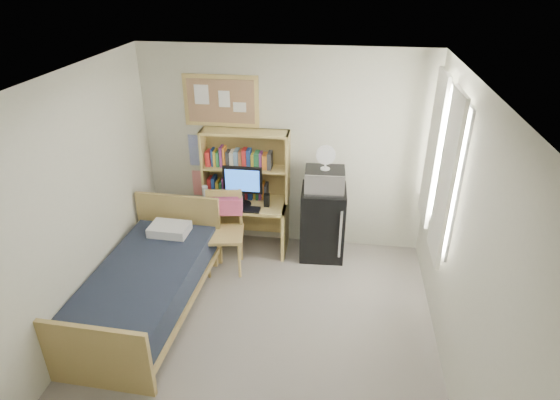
# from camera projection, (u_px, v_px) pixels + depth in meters

# --- Properties ---
(floor) EXTENTS (3.60, 4.20, 0.02)m
(floor) POSITION_uv_depth(u_px,v_px,m) (256.00, 349.00, 4.68)
(floor) COLOR gray
(floor) RESTS_ON ground
(ceiling) EXTENTS (3.60, 4.20, 0.02)m
(ceiling) POSITION_uv_depth(u_px,v_px,m) (248.00, 89.00, 3.48)
(ceiling) COLOR white
(ceiling) RESTS_ON wall_back
(wall_back) EXTENTS (3.60, 0.04, 2.60)m
(wall_back) POSITION_uv_depth(u_px,v_px,m) (284.00, 151.00, 5.93)
(wall_back) COLOR beige
(wall_back) RESTS_ON floor
(wall_left) EXTENTS (0.04, 4.20, 2.60)m
(wall_left) POSITION_uv_depth(u_px,v_px,m) (61.00, 223.00, 4.30)
(wall_left) COLOR beige
(wall_left) RESTS_ON floor
(wall_right) EXTENTS (0.04, 4.20, 2.60)m
(wall_right) POSITION_uv_depth(u_px,v_px,m) (467.00, 254.00, 3.86)
(wall_right) COLOR beige
(wall_right) RESTS_ON floor
(window_unit) EXTENTS (0.10, 1.40, 1.70)m
(window_unit) POSITION_uv_depth(u_px,v_px,m) (442.00, 164.00, 4.78)
(window_unit) COLOR white
(window_unit) RESTS_ON wall_right
(curtain_left) EXTENTS (0.04, 0.55, 1.70)m
(curtain_left) POSITION_uv_depth(u_px,v_px,m) (446.00, 180.00, 4.43)
(curtain_left) COLOR white
(curtain_left) RESTS_ON wall_right
(curtain_right) EXTENTS (0.04, 0.55, 1.70)m
(curtain_right) POSITION_uv_depth(u_px,v_px,m) (433.00, 150.00, 5.14)
(curtain_right) COLOR white
(curtain_right) RESTS_ON wall_right
(bulletin_board) EXTENTS (0.94, 0.03, 0.64)m
(bulletin_board) POSITION_uv_depth(u_px,v_px,m) (221.00, 101.00, 5.72)
(bulletin_board) COLOR #A37B56
(bulletin_board) RESTS_ON wall_back
(poster_wave) EXTENTS (0.30, 0.01, 0.42)m
(poster_wave) POSITION_uv_depth(u_px,v_px,m) (200.00, 151.00, 6.08)
(poster_wave) COLOR #293EA6
(poster_wave) RESTS_ON wall_back
(poster_japan) EXTENTS (0.28, 0.01, 0.36)m
(poster_japan) POSITION_uv_depth(u_px,v_px,m) (203.00, 183.00, 6.29)
(poster_japan) COLOR #F12A36
(poster_japan) RESTS_ON wall_back
(desk) EXTENTS (1.10, 0.55, 0.68)m
(desk) POSITION_uv_depth(u_px,v_px,m) (245.00, 225.00, 6.16)
(desk) COLOR #E0C36D
(desk) RESTS_ON floor
(desk_chair) EXTENTS (0.58, 0.58, 1.01)m
(desk_chair) POSITION_uv_depth(u_px,v_px,m) (224.00, 234.00, 5.66)
(desk_chair) COLOR tan
(desk_chair) RESTS_ON floor
(mini_fridge) EXTENTS (0.58, 0.58, 0.94)m
(mini_fridge) POSITION_uv_depth(u_px,v_px,m) (323.00, 222.00, 5.98)
(mini_fridge) COLOR black
(mini_fridge) RESTS_ON floor
(bed) EXTENTS (1.10, 2.08, 0.56)m
(bed) POSITION_uv_depth(u_px,v_px,m) (146.00, 291.00, 5.04)
(bed) COLOR black
(bed) RESTS_ON floor
(hutch) EXTENTS (1.11, 0.29, 0.91)m
(hutch) POSITION_uv_depth(u_px,v_px,m) (246.00, 165.00, 5.93)
(hutch) COLOR #E0C36D
(hutch) RESTS_ON desk
(monitor) EXTENTS (0.49, 0.04, 0.52)m
(monitor) POSITION_uv_depth(u_px,v_px,m) (243.00, 186.00, 5.83)
(monitor) COLOR black
(monitor) RESTS_ON desk
(keyboard) EXTENTS (0.47, 0.15, 0.02)m
(keyboard) POSITION_uv_depth(u_px,v_px,m) (241.00, 209.00, 5.82)
(keyboard) COLOR black
(keyboard) RESTS_ON desk
(speaker_left) EXTENTS (0.07, 0.07, 0.17)m
(speaker_left) POSITION_uv_depth(u_px,v_px,m) (220.00, 197.00, 5.95)
(speaker_left) COLOR black
(speaker_left) RESTS_ON desk
(speaker_right) EXTENTS (0.07, 0.07, 0.17)m
(speaker_right) POSITION_uv_depth(u_px,v_px,m) (267.00, 200.00, 5.88)
(speaker_right) COLOR black
(speaker_right) RESTS_ON desk
(water_bottle) EXTENTS (0.07, 0.07, 0.25)m
(water_bottle) POSITION_uv_depth(u_px,v_px,m) (205.00, 195.00, 5.92)
(water_bottle) COLOR white
(water_bottle) RESTS_ON desk
(hoodie) EXTENTS (0.46, 0.20, 0.21)m
(hoodie) POSITION_uv_depth(u_px,v_px,m) (224.00, 206.00, 5.71)
(hoodie) COLOR #D45075
(hoodie) RESTS_ON desk_chair
(microwave) EXTENTS (0.49, 0.38, 0.28)m
(microwave) POSITION_uv_depth(u_px,v_px,m) (325.00, 180.00, 5.68)
(microwave) COLOR silver
(microwave) RESTS_ON mini_fridge
(desk_fan) EXTENTS (0.24, 0.24, 0.28)m
(desk_fan) POSITION_uv_depth(u_px,v_px,m) (326.00, 158.00, 5.56)
(desk_fan) COLOR white
(desk_fan) RESTS_ON microwave
(pillow) EXTENTS (0.46, 0.33, 0.11)m
(pillow) POSITION_uv_depth(u_px,v_px,m) (170.00, 229.00, 5.54)
(pillow) COLOR white
(pillow) RESTS_ON bed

